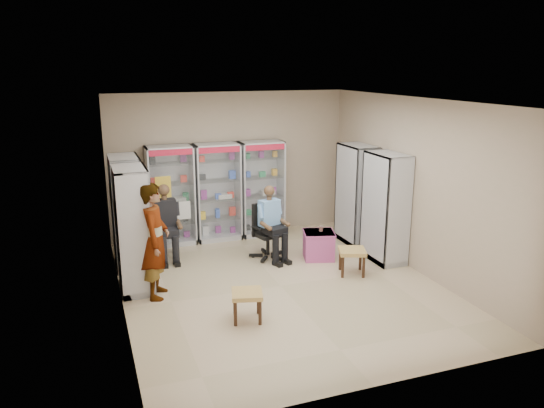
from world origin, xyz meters
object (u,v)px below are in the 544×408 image
object	(u,v)px
office_chair	(268,231)
woven_stool_a	(352,262)
cabinet_back_mid	(218,192)
cabinet_back_right	(262,189)
cabinet_right_near	(385,208)
cabinet_back_left	(171,196)
wooden_chair	(165,233)
cabinet_left_far	(127,212)
standing_man	(155,241)
seated_shopkeeper	(269,225)
cabinet_right_far	(356,194)
pink_trunk	(319,245)
cabinet_left_near	(133,230)
woven_stool_b	(247,306)

from	to	relation	value
office_chair	woven_stool_a	xyz separation A→B (m)	(1.10, -1.25, -0.29)
cabinet_back_mid	cabinet_back_right	bearing A→B (deg)	0.00
cabinet_right_near	office_chair	size ratio (longest dim) A/B	1.94
cabinet_back_left	wooden_chair	distance (m)	0.94
cabinet_left_far	standing_man	size ratio (longest dim) A/B	1.10
cabinet_left_far	standing_man	distance (m)	1.53
seated_shopkeeper	standing_man	xyz separation A→B (m)	(-2.20, -0.99, 0.25)
cabinet_right_near	woven_stool_a	xyz separation A→B (m)	(-0.88, -0.42, -0.78)
cabinet_right_near	cabinet_left_far	size ratio (longest dim) A/B	1.00
cabinet_right_far	cabinet_back_right	bearing A→B (deg)	55.27
cabinet_left_far	woven_stool_a	world-z (taller)	cabinet_left_far
cabinet_back_right	cabinet_right_far	bearing A→B (deg)	-34.73
cabinet_back_right	cabinet_right_near	bearing A→B (deg)	-53.84
cabinet_back_mid	wooden_chair	distance (m)	1.50
seated_shopkeeper	cabinet_left_far	bearing A→B (deg)	152.02
cabinet_back_left	pink_trunk	world-z (taller)	cabinet_back_left
cabinet_back_left	cabinet_back_right	world-z (taller)	same
cabinet_back_mid	cabinet_right_far	distance (m)	2.82
cabinet_back_mid	seated_shopkeeper	distance (m)	1.60
cabinet_left_far	cabinet_left_near	xyz separation A→B (m)	(0.00, -1.10, 0.00)
cabinet_left_far	cabinet_back_mid	bearing A→B (deg)	116.32
cabinet_back_right	office_chair	bearing A→B (deg)	-104.15
cabinet_left_near	woven_stool_b	bearing A→B (deg)	39.58
wooden_chair	woven_stool_a	size ratio (longest dim) A/B	2.11
cabinet_back_left	cabinet_right_far	world-z (taller)	same
cabinet_left_near	seated_shopkeeper	distance (m)	2.57
office_chair	woven_stool_b	bearing A→B (deg)	-132.28
cabinet_right_near	pink_trunk	xyz separation A→B (m)	(-1.10, 0.47, -0.74)
cabinet_right_far	standing_man	bearing A→B (deg)	107.28
cabinet_right_near	pink_trunk	world-z (taller)	cabinet_right_near
cabinet_left_far	seated_shopkeeper	world-z (taller)	cabinet_left_far
cabinet_back_right	cabinet_left_near	distance (m)	3.48
cabinet_right_near	cabinet_left_near	distance (m)	4.46
wooden_chair	woven_stool_a	world-z (taller)	wooden_chair
cabinet_back_mid	cabinet_back_right	world-z (taller)	same
cabinet_back_right	pink_trunk	world-z (taller)	cabinet_back_right
seated_shopkeeper	pink_trunk	xyz separation A→B (m)	(0.88, -0.32, -0.40)
seated_shopkeeper	woven_stool_a	xyz separation A→B (m)	(1.10, -1.20, -0.43)
cabinet_right_near	pink_trunk	bearing A→B (deg)	66.88
cabinet_back_left	woven_stool_a	world-z (taller)	cabinet_back_left
woven_stool_a	seated_shopkeeper	bearing A→B (deg)	132.46
cabinet_back_left	pink_trunk	bearing A→B (deg)	-35.94
cabinet_back_right	cabinet_right_far	distance (m)	1.98
woven_stool_b	woven_stool_a	bearing A→B (deg)	24.94
cabinet_left_near	woven_stool_b	size ratio (longest dim) A/B	4.67
pink_trunk	standing_man	distance (m)	3.22
cabinet_back_left	cabinet_back_mid	size ratio (longest dim) A/B	1.00
cabinet_right_near	cabinet_back_mid	bearing A→B (deg)	49.16
cabinet_left_near	cabinet_right_far	bearing A→B (deg)	101.41
pink_trunk	wooden_chair	bearing A→B (deg)	158.97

